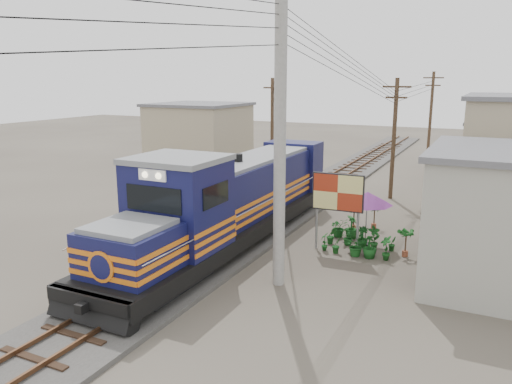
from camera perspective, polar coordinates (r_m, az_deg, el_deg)
The scene contains 14 objects.
ground at distance 19.60m, azimuth -6.37°, elevation -8.06°, with size 120.00×120.00×0.00m, color #473F35.
ballast at distance 28.14m, azimuth 4.48°, elevation -1.34°, with size 3.60×70.00×0.16m, color #595651.
track at distance 28.10m, azimuth 4.49°, elevation -0.99°, with size 1.15×70.00×0.12m.
locomotive at distance 21.17m, azimuth -2.80°, elevation -1.23°, with size 3.13×17.03×4.22m.
utility_pole_main at distance 16.35m, azimuth 2.75°, elevation 5.91°, with size 0.40×0.40×10.00m.
wooden_pole_mid at distance 30.10m, azimuth 15.49°, elevation 6.13°, with size 1.60×0.24×7.00m.
wooden_pole_far at distance 43.84m, azimuth 19.32°, elevation 8.20°, with size 1.60×0.24×7.50m.
wooden_pole_left at distance 36.74m, azimuth 1.86°, elevation 7.73°, with size 1.60×0.24×7.00m.
power_lines at distance 25.94m, azimuth 3.23°, elevation 14.16°, with size 9.65×19.00×3.30m.
shophouse_left at distance 37.44m, azimuth -6.47°, elevation 6.11°, with size 6.30×6.30×5.20m.
billboard at distance 20.38m, azimuth 9.34°, elevation -0.29°, with size 2.11×0.20×3.25m.
market_umbrella at distance 21.35m, azimuth 12.61°, elevation -0.72°, with size 2.52×2.52×2.36m.
vendor at distance 22.99m, azimuth 19.01°, elevation -3.14°, with size 0.67×0.44×1.83m, color black.
plant_nursery at distance 21.44m, azimuth 11.24°, elevation -5.12°, with size 3.33×3.12×1.03m.
Camera 1 is at (9.85, -15.44, 6.99)m, focal length 35.00 mm.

